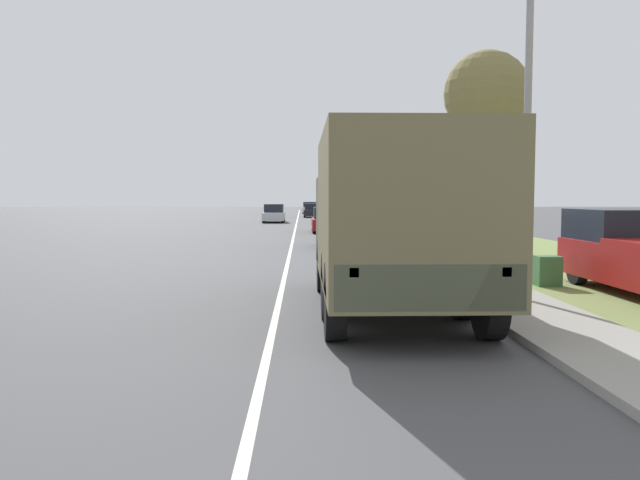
# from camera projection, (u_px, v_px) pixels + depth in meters

# --- Properties ---
(ground_plane) EXTENTS (180.00, 180.00, 0.00)m
(ground_plane) POSITION_uv_depth(u_px,v_px,m) (295.00, 230.00, 39.47)
(ground_plane) COLOR #4C4C4F
(lane_centre_stripe) EXTENTS (0.12, 120.00, 0.00)m
(lane_centre_stripe) POSITION_uv_depth(u_px,v_px,m) (295.00, 230.00, 39.47)
(lane_centre_stripe) COLOR silver
(lane_centre_stripe) RESTS_ON ground
(sidewalk_right) EXTENTS (1.80, 120.00, 0.12)m
(sidewalk_right) POSITION_uv_depth(u_px,v_px,m) (366.00, 229.00, 39.60)
(sidewalk_right) COLOR #9E9B93
(sidewalk_right) RESTS_ON ground
(grass_strip_right) EXTENTS (7.00, 120.00, 0.02)m
(grass_strip_right) POSITION_uv_depth(u_px,v_px,m) (435.00, 230.00, 39.72)
(grass_strip_right) COLOR olive
(grass_strip_right) RESTS_ON ground
(military_truck) EXTENTS (2.57, 7.15, 3.13)m
(military_truck) POSITION_uv_depth(u_px,v_px,m) (392.00, 217.00, 11.12)
(military_truck) COLOR #474C38
(military_truck) RESTS_ON ground
(car_nearest_ahead) EXTENTS (1.91, 3.93, 1.55)m
(car_nearest_ahead) POSITION_uv_depth(u_px,v_px,m) (344.00, 231.00, 25.91)
(car_nearest_ahead) COLOR navy
(car_nearest_ahead) RESTS_ON ground
(car_second_ahead) EXTENTS (1.89, 4.44, 1.48)m
(car_second_ahead) POSITION_uv_depth(u_px,v_px,m) (328.00, 221.00, 37.04)
(car_second_ahead) COLOR maroon
(car_second_ahead) RESTS_ON ground
(car_third_ahead) EXTENTS (1.75, 4.26, 1.50)m
(car_third_ahead) POSITION_uv_depth(u_px,v_px,m) (274.00, 214.00, 51.35)
(car_third_ahead) COLOR #B7BABF
(car_third_ahead) RESTS_ON ground
(car_fourth_ahead) EXTENTS (1.84, 4.67, 1.41)m
(car_fourth_ahead) POSITION_uv_depth(u_px,v_px,m) (312.00, 211.00, 64.42)
(car_fourth_ahead) COLOR black
(car_fourth_ahead) RESTS_ON ground
(car_farthest_ahead) EXTENTS (1.94, 4.38, 1.46)m
(car_farthest_ahead) POSITION_uv_depth(u_px,v_px,m) (310.00, 208.00, 78.71)
(car_farthest_ahead) COLOR silver
(car_farthest_ahead) RESTS_ON ground
(lamp_post) EXTENTS (1.69, 0.24, 6.99)m
(lamp_post) POSITION_uv_depth(u_px,v_px,m) (517.00, 81.00, 11.76)
(lamp_post) COLOR gray
(lamp_post) RESTS_ON sidewalk_right
(tree_mid_right) EXTENTS (3.39, 3.39, 7.86)m
(tree_mid_right) POSITION_uv_depth(u_px,v_px,m) (487.00, 95.00, 24.75)
(tree_mid_right) COLOR #4C3D2D
(tree_mid_right) RESTS_ON grass_strip_right
(utility_box) EXTENTS (0.55, 0.45, 0.70)m
(utility_box) POSITION_uv_depth(u_px,v_px,m) (548.00, 271.00, 14.55)
(utility_box) COLOR #3D7042
(utility_box) RESTS_ON grass_strip_right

